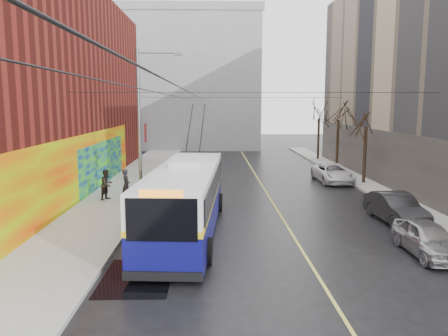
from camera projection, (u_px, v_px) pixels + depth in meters
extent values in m
plane|color=black|center=(270.00, 265.00, 15.99)|extent=(140.00, 140.00, 0.00)
cube|color=gray|center=(120.00, 196.00, 27.64)|extent=(4.00, 60.00, 0.15)
cube|color=gray|center=(385.00, 194.00, 28.09)|extent=(2.00, 60.00, 0.15)
cube|color=#BFB74C|center=(265.00, 190.00, 29.88)|extent=(0.12, 50.00, 0.01)
cube|color=#FB3705|center=(77.00, 171.00, 25.33)|extent=(0.08, 28.00, 4.00)
cube|color=#041A8D|center=(104.00, 164.00, 31.32)|extent=(0.06, 12.00, 3.20)
cube|color=#4C4742|center=(389.00, 161.00, 29.82)|extent=(0.06, 36.00, 4.00)
cube|color=gray|center=(183.00, 81.00, 59.03)|extent=(20.00, 12.00, 18.00)
cube|color=gray|center=(179.00, 5.00, 51.96)|extent=(20.50, 0.40, 1.00)
cylinder|color=slate|center=(139.00, 128.00, 25.06)|extent=(0.20, 0.20, 9.00)
cube|color=#4D0B0D|center=(145.00, 133.00, 25.11)|extent=(0.04, 0.60, 1.10)
cylinder|color=slate|center=(159.00, 53.00, 24.48)|extent=(2.40, 0.10, 0.10)
cube|color=slate|center=(178.00, 55.00, 24.53)|extent=(0.50, 0.22, 0.12)
cylinder|color=black|center=(187.00, 99.00, 29.83)|extent=(0.02, 60.00, 0.02)
cylinder|color=black|center=(202.00, 99.00, 29.85)|extent=(0.02, 60.00, 0.02)
cylinder|color=black|center=(256.00, 92.00, 21.00)|extent=(18.00, 0.02, 0.02)
cylinder|color=black|center=(237.00, 97.00, 36.82)|extent=(18.00, 0.02, 0.02)
cylinder|color=black|center=(365.00, 156.00, 31.75)|extent=(0.24, 0.24, 4.20)
cylinder|color=black|center=(337.00, 145.00, 38.66)|extent=(0.24, 0.24, 4.48)
cylinder|color=black|center=(318.00, 139.00, 45.59)|extent=(0.24, 0.24, 4.37)
cube|color=black|center=(137.00, 277.00, 14.83)|extent=(2.34, 3.45, 0.01)
ellipsoid|color=slate|center=(203.00, 62.00, 22.25)|extent=(0.44, 0.20, 0.12)
ellipsoid|color=slate|center=(252.00, 66.00, 25.81)|extent=(0.44, 0.20, 0.12)
ellipsoid|color=slate|center=(178.00, 79.00, 25.67)|extent=(0.44, 0.20, 0.12)
cube|color=#0B0B55|center=(186.00, 212.00, 19.94)|extent=(3.43, 12.18, 1.50)
cube|color=silver|center=(186.00, 182.00, 19.74)|extent=(3.43, 12.18, 1.30)
cube|color=gold|center=(186.00, 196.00, 19.83)|extent=(3.47, 12.22, 0.22)
cube|color=black|center=(162.00, 220.00, 13.80)|extent=(2.30, 0.20, 1.40)
cube|color=black|center=(199.00, 166.00, 25.71)|extent=(2.30, 0.20, 1.20)
cube|color=black|center=(157.00, 184.00, 19.81)|extent=(0.80, 11.00, 1.00)
cube|color=black|center=(215.00, 184.00, 19.70)|extent=(0.80, 11.00, 1.00)
cube|color=silver|center=(188.00, 161.00, 20.61)|extent=(1.61, 3.10, 0.30)
cube|color=black|center=(162.00, 276.00, 14.03)|extent=(2.61, 0.30, 0.30)
cylinder|color=black|center=(137.00, 250.00, 16.10)|extent=(0.37, 1.02, 1.00)
cylinder|color=black|center=(208.00, 251.00, 15.99)|extent=(0.37, 1.02, 1.00)
cylinder|color=black|center=(172.00, 202.00, 24.02)|extent=(0.37, 1.02, 1.00)
cylinder|color=black|center=(219.00, 202.00, 23.91)|extent=(0.37, 1.02, 1.00)
cylinder|color=black|center=(190.00, 127.00, 23.88)|extent=(0.30, 3.48, 2.46)
cylinder|color=black|center=(202.00, 127.00, 23.85)|extent=(0.30, 3.48, 2.46)
imported|color=#98989C|center=(428.00, 238.00, 16.95)|extent=(1.63, 3.95, 1.34)
imported|color=#232325|center=(396.00, 208.00, 21.65)|extent=(1.84, 4.52, 1.46)
imported|color=white|center=(333.00, 173.00, 32.92)|extent=(2.48, 5.05, 1.38)
imported|color=silver|center=(206.00, 165.00, 36.40)|extent=(1.98, 4.74, 1.61)
imported|color=black|center=(126.00, 185.00, 25.79)|extent=(0.65, 0.80, 1.90)
imported|color=black|center=(107.00, 184.00, 26.14)|extent=(1.00, 1.10, 1.83)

